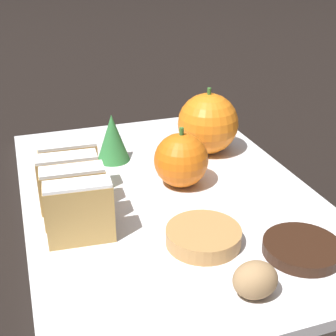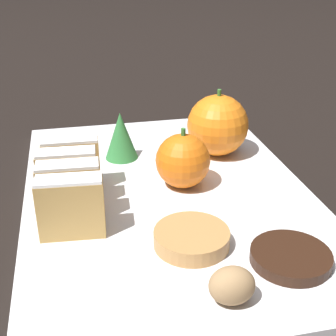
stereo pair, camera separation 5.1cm
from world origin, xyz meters
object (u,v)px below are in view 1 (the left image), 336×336
at_px(orange_far, 181,160).
at_px(walnut, 255,280).
at_px(chocolate_cookie, 302,248).
at_px(orange_near, 208,123).

bearing_deg(orange_far, walnut, -92.49).
height_order(walnut, chocolate_cookie, walnut).
xyz_separation_m(walnut, chocolate_cookie, (0.07, 0.04, -0.01)).
height_order(orange_near, chocolate_cookie, orange_near).
relative_size(orange_near, chocolate_cookie, 1.23).
xyz_separation_m(orange_near, orange_far, (-0.06, -0.08, -0.01)).
relative_size(orange_near, orange_far, 1.24).
distance_m(orange_far, walnut, 0.19).
bearing_deg(walnut, orange_far, 87.51).
xyz_separation_m(orange_far, walnut, (-0.01, -0.19, -0.02)).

